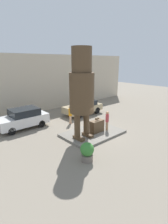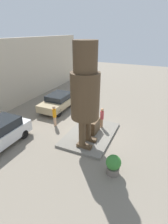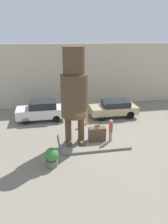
# 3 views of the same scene
# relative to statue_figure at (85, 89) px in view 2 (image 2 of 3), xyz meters

# --- Properties ---
(ground_plane) EXTENTS (60.00, 60.00, 0.00)m
(ground_plane) POSITION_rel_statue_figure_xyz_m (1.24, 0.13, -3.79)
(ground_plane) COLOR gray
(pedestal) EXTENTS (4.53, 3.06, 0.16)m
(pedestal) POSITION_rel_statue_figure_xyz_m (1.24, 0.13, -3.71)
(pedestal) COLOR slate
(pedestal) RESTS_ON ground_plane
(statue_figure) EXTENTS (1.68, 1.68, 6.20)m
(statue_figure) POSITION_rel_statue_figure_xyz_m (0.00, 0.00, 0.00)
(statue_figure) COLOR #4C3823
(statue_figure) RESTS_ON pedestal
(giant_suitcase) EXTENTS (1.14, 0.51, 1.16)m
(giant_suitcase) POSITION_rel_statue_figure_xyz_m (1.52, -0.02, -3.15)
(giant_suitcase) COLOR #4C3823
(giant_suitcase) RESTS_ON pedestal
(tourist) EXTENTS (0.26, 0.26, 1.55)m
(tourist) POSITION_rel_statue_figure_xyz_m (2.40, -0.28, -2.78)
(tourist) COLOR #A87A56
(tourist) RESTS_ON pedestal
(parked_car_tan) EXTENTS (4.15, 1.90, 1.47)m
(parked_car_tan) POSITION_rel_statue_figure_xyz_m (4.20, 4.60, -2.99)
(parked_car_tan) COLOR tan
(parked_car_tan) RESTS_ON ground_plane
(planter_pot) EXTENTS (0.79, 0.79, 1.11)m
(planter_pot) POSITION_rel_statue_figure_xyz_m (-1.64, -2.32, -3.21)
(planter_pot) COLOR #70665B
(planter_pot) RESTS_ON ground_plane
(worker_hivis) EXTENTS (0.28, 0.28, 1.66)m
(worker_hivis) POSITION_rel_statue_figure_xyz_m (1.39, 3.18, -2.88)
(worker_hivis) COLOR tan
(worker_hivis) RESTS_ON ground_plane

